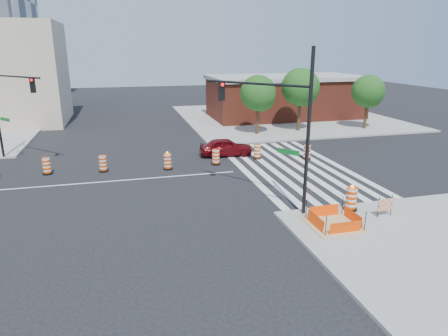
{
  "coord_description": "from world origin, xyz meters",
  "views": [
    {
      "loc": [
        0.41,
        -23.11,
        7.52
      ],
      "look_at": [
        5.5,
        -3.55,
        1.4
      ],
      "focal_mm": 32.0,
      "sensor_mm": 36.0,
      "label": 1
    }
  ],
  "objects": [
    {
      "name": "ground",
      "position": [
        0.0,
        0.0,
        0.0
      ],
      "size": [
        120.0,
        120.0,
        0.0
      ],
      "primitive_type": "plane",
      "color": "black",
      "rests_on": "ground"
    },
    {
      "name": "sidewalk_ne",
      "position": [
        18.0,
        18.0,
        0.07
      ],
      "size": [
        22.0,
        22.0,
        0.15
      ],
      "primitive_type": "cube",
      "color": "gray",
      "rests_on": "ground"
    },
    {
      "name": "crosswalk_east",
      "position": [
        10.95,
        0.0,
        0.01
      ],
      "size": [
        6.75,
        13.5,
        0.01
      ],
      "color": "silver",
      "rests_on": "ground"
    },
    {
      "name": "lane_centerline",
      "position": [
        0.0,
        0.0,
        0.01
      ],
      "size": [
        14.0,
        0.12,
        0.01
      ],
      "primitive_type": "cube",
      "color": "silver",
      "rests_on": "ground"
    },
    {
      "name": "excavation_pit",
      "position": [
        9.0,
        -9.0,
        0.22
      ],
      "size": [
        2.2,
        2.2,
        0.9
      ],
      "color": "tan",
      "rests_on": "ground"
    },
    {
      "name": "brick_storefront",
      "position": [
        18.0,
        18.0,
        2.32
      ],
      "size": [
        16.5,
        8.5,
        4.6
      ],
      "color": "maroon",
      "rests_on": "ground"
    },
    {
      "name": "red_coupe",
      "position": [
        7.58,
        3.9,
        0.64
      ],
      "size": [
        3.86,
        1.74,
        1.29
      ],
      "primitive_type": "imported",
      "rotation": [
        0.0,
        0.0,
        1.51
      ],
      "color": "#59070D",
      "rests_on": "ground"
    },
    {
      "name": "signal_pole_se",
      "position": [
        7.32,
        -6.25,
        4.57
      ],
      "size": [
        3.63,
        4.46,
        7.44
      ],
      "rotation": [
        0.0,
        0.0,
        2.25
      ],
      "color": "black",
      "rests_on": "ground"
    },
    {
      "name": "signal_pole_nw",
      "position": [
        -6.77,
        5.98,
        4.46
      ],
      "size": [
        3.82,
        4.11,
        7.25
      ],
      "rotation": [
        0.0,
        0.0,
        -0.82
      ],
      "color": "black",
      "rests_on": "ground"
    },
    {
      "name": "pit_drum",
      "position": [
        10.6,
        -7.69,
        0.67
      ],
      "size": [
        0.64,
        0.64,
        1.25
      ],
      "color": "black",
      "rests_on": "ground"
    },
    {
      "name": "barricade",
      "position": [
        11.71,
        -8.71,
        0.69
      ],
      "size": [
        0.84,
        0.14,
        0.99
      ],
      "rotation": [
        0.0,
        0.0,
        0.12
      ],
      "color": "#DC4004",
      "rests_on": "ground"
    },
    {
      "name": "tree_north_c",
      "position": [
        12.1,
        9.97,
        3.55
      ],
      "size": [
        3.14,
        3.11,
        5.29
      ],
      "color": "#382314",
      "rests_on": "ground"
    },
    {
      "name": "tree_north_d",
      "position": [
        16.29,
        10.45,
        3.9
      ],
      "size": [
        3.42,
        3.42,
        5.81
      ],
      "color": "#382314",
      "rests_on": "ground"
    },
    {
      "name": "tree_north_e",
      "position": [
        22.83,
        9.79,
        3.45
      ],
      "size": [
        3.06,
        3.02,
        5.14
      ],
      "color": "#382314",
      "rests_on": "ground"
    },
    {
      "name": "median_drum_2",
      "position": [
        -4.24,
        2.43,
        0.48
      ],
      "size": [
        0.6,
        0.6,
        1.02
      ],
      "color": "black",
      "rests_on": "ground"
    },
    {
      "name": "median_drum_3",
      "position": [
        -0.9,
        2.13,
        0.48
      ],
      "size": [
        0.6,
        0.6,
        1.02
      ],
      "color": "black",
      "rests_on": "ground"
    },
    {
      "name": "median_drum_4",
      "position": [
        3.1,
        1.58,
        0.49
      ],
      "size": [
        0.6,
        0.6,
        1.18
      ],
      "color": "black",
      "rests_on": "ground"
    },
    {
      "name": "median_drum_5",
      "position": [
        6.34,
        1.86,
        0.48
      ],
      "size": [
        0.6,
        0.6,
        1.02
      ],
      "color": "black",
      "rests_on": "ground"
    },
    {
      "name": "median_drum_6",
      "position": [
        9.51,
        2.56,
        0.48
      ],
      "size": [
        0.6,
        0.6,
        1.02
      ],
      "color": "black",
      "rests_on": "ground"
    },
    {
      "name": "median_drum_7",
      "position": [
        12.84,
        1.58,
        0.48
      ],
      "size": [
        0.6,
        0.6,
        1.02
      ],
      "color": "black",
      "rests_on": "ground"
    }
  ]
}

